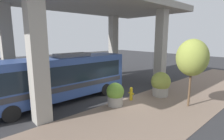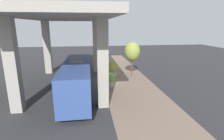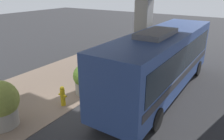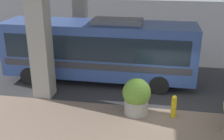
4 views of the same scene
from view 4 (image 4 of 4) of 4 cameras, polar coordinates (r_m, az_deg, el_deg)
name	(u,v)px [view 4 (image 4 of 4)]	position (r m, az deg, el deg)	size (l,w,h in m)	color
ground_plane	(163,109)	(13.42, 10.35, -7.84)	(80.00, 80.00, 0.00)	#2D2D30
bus	(99,48)	(15.60, -2.72, 4.47)	(2.63, 10.53, 3.61)	#334C8C
fire_hydrant	(174,106)	(12.64, 12.45, -7.22)	(0.48, 0.23, 1.05)	gold
planter_middle	(137,96)	(12.54, 5.00, -5.38)	(1.26, 1.26, 1.67)	#9E998E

